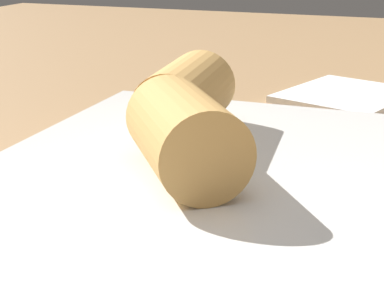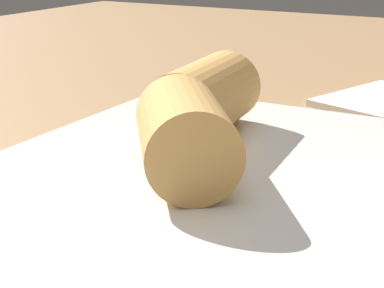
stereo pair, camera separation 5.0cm
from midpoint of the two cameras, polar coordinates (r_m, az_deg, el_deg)
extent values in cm
cube|color=#A87F54|center=(34.91, 0.68, -7.72)|extent=(180.00, 140.00, 2.00)
cube|color=white|center=(35.44, 4.05, -4.51)|extent=(33.16, 24.28, 1.20)
cube|color=white|center=(35.16, 4.07, -3.38)|extent=(34.48, 25.25, 0.30)
cylinder|color=#DBA356|center=(34.29, 3.57, 0.70)|extent=(9.70, 8.95, 4.93)
sphere|color=#B23D2D|center=(37.55, 2.59, 2.28)|extent=(3.21, 3.21, 3.21)
cylinder|color=#DBA356|center=(42.23, 4.60, 4.05)|extent=(8.84, 5.71, 4.93)
sphere|color=#6B9E47|center=(45.43, 6.04, 5.02)|extent=(3.21, 3.21, 3.21)
camera|label=1|loc=(0.03, -85.84, 1.37)|focal=60.00mm
camera|label=2|loc=(0.03, 94.16, -1.37)|focal=60.00mm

